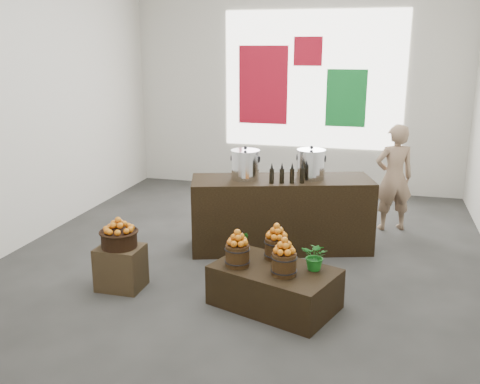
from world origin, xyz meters
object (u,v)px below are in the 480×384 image
(stock_pot_left, at_px, (245,165))
(shopper, at_px, (394,178))
(crate, at_px, (121,267))
(display_table, at_px, (274,287))
(counter, at_px, (281,214))
(wicker_basket, at_px, (119,239))
(stock_pot_center, at_px, (311,165))

(stock_pot_left, distance_m, shopper, 2.30)
(crate, relative_size, display_table, 0.40)
(display_table, bearing_deg, shopper, 87.29)
(display_table, relative_size, counter, 0.53)
(crate, height_order, wicker_basket, wicker_basket)
(stock_pot_left, relative_size, stock_pot_center, 1.00)
(wicker_basket, bearing_deg, stock_pot_left, 55.78)
(wicker_basket, distance_m, counter, 2.21)
(crate, distance_m, counter, 2.22)
(display_table, height_order, counter, counter)
(wicker_basket, bearing_deg, counter, 48.13)
(stock_pot_left, bearing_deg, display_table, -65.14)
(counter, height_order, stock_pot_left, stock_pot_left)
(display_table, distance_m, shopper, 3.08)
(crate, xyz_separation_m, wicker_basket, (0.00, 0.00, 0.33))
(crate, xyz_separation_m, stock_pot_center, (1.83, 1.76, 0.88))
(stock_pot_center, height_order, shopper, shopper)
(stock_pot_left, distance_m, stock_pot_center, 0.84)
(counter, bearing_deg, shopper, 22.20)
(wicker_basket, height_order, stock_pot_center, stock_pot_center)
(stock_pot_left, relative_size, shopper, 0.23)
(display_table, height_order, stock_pot_left, stock_pot_left)
(stock_pot_left, height_order, stock_pot_center, same)
(crate, distance_m, stock_pot_center, 2.68)
(crate, height_order, counter, counter)
(stock_pot_center, distance_m, shopper, 1.53)
(stock_pot_left, height_order, shopper, shopper)
(display_table, distance_m, stock_pot_left, 1.88)
(crate, bearing_deg, display_table, 0.48)
(shopper, bearing_deg, counter, 19.07)
(counter, xyz_separation_m, shopper, (1.41, 1.16, 0.30))
(counter, relative_size, stock_pot_center, 6.47)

